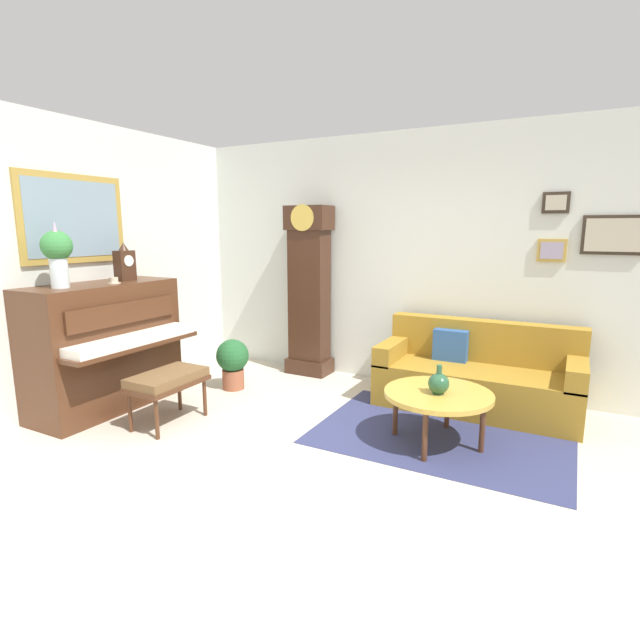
{
  "coord_description": "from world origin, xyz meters",
  "views": [
    {
      "loc": [
        1.78,
        -2.89,
        1.76
      ],
      "look_at": [
        -0.26,
        0.97,
        0.93
      ],
      "focal_mm": 27.16,
      "sensor_mm": 36.0,
      "label": 1
    }
  ],
  "objects_px": {
    "green_jug": "(439,383)",
    "teacup": "(114,281)",
    "couch": "(477,377)",
    "coffee_table": "(438,396)",
    "mantel_clock": "(125,263)",
    "potted_plant": "(233,361)",
    "grandfather_clock": "(309,295)",
    "piano": "(106,346)",
    "flower_vase": "(57,252)",
    "piano_bench": "(167,381)"
  },
  "relations": [
    {
      "from": "green_jug",
      "to": "teacup",
      "type": "bearing_deg",
      "value": -168.59
    },
    {
      "from": "couch",
      "to": "coffee_table",
      "type": "distance_m",
      "value": 1.04
    },
    {
      "from": "mantel_clock",
      "to": "potted_plant",
      "type": "relative_size",
      "value": 0.68
    },
    {
      "from": "grandfather_clock",
      "to": "coffee_table",
      "type": "height_order",
      "value": "grandfather_clock"
    },
    {
      "from": "piano",
      "to": "couch",
      "type": "distance_m",
      "value": 3.67
    },
    {
      "from": "piano",
      "to": "teacup",
      "type": "bearing_deg",
      "value": 24.82
    },
    {
      "from": "teacup",
      "to": "green_jug",
      "type": "relative_size",
      "value": 0.48
    },
    {
      "from": "couch",
      "to": "mantel_clock",
      "type": "bearing_deg",
      "value": -156.12
    },
    {
      "from": "flower_vase",
      "to": "potted_plant",
      "type": "height_order",
      "value": "flower_vase"
    },
    {
      "from": "coffee_table",
      "to": "piano",
      "type": "bearing_deg",
      "value": -167.22
    },
    {
      "from": "green_jug",
      "to": "potted_plant",
      "type": "relative_size",
      "value": 0.43
    },
    {
      "from": "teacup",
      "to": "green_jug",
      "type": "height_order",
      "value": "teacup"
    },
    {
      "from": "coffee_table",
      "to": "mantel_clock",
      "type": "xyz_separation_m",
      "value": [
        -3.1,
        -0.4,
        1.0
      ]
    },
    {
      "from": "couch",
      "to": "teacup",
      "type": "relative_size",
      "value": 16.38
    },
    {
      "from": "green_jug",
      "to": "potted_plant",
      "type": "distance_m",
      "value": 2.41
    },
    {
      "from": "piano",
      "to": "coffee_table",
      "type": "distance_m",
      "value": 3.19
    },
    {
      "from": "coffee_table",
      "to": "flower_vase",
      "type": "xyz_separation_m",
      "value": [
        -3.1,
        -1.11,
        1.14
      ]
    },
    {
      "from": "couch",
      "to": "flower_vase",
      "type": "xyz_separation_m",
      "value": [
        -3.23,
        -2.13,
        1.24
      ]
    },
    {
      "from": "flower_vase",
      "to": "green_jug",
      "type": "relative_size",
      "value": 2.42
    },
    {
      "from": "piano",
      "to": "green_jug",
      "type": "bearing_deg",
      "value": 11.99
    },
    {
      "from": "flower_vase",
      "to": "potted_plant",
      "type": "distance_m",
      "value": 2.03
    },
    {
      "from": "grandfather_clock",
      "to": "mantel_clock",
      "type": "xyz_separation_m",
      "value": [
        -1.19,
        -1.67,
        0.45
      ]
    },
    {
      "from": "piano_bench",
      "to": "green_jug",
      "type": "bearing_deg",
      "value": 16.76
    },
    {
      "from": "couch",
      "to": "mantel_clock",
      "type": "relative_size",
      "value": 5.0
    },
    {
      "from": "couch",
      "to": "teacup",
      "type": "distance_m",
      "value": 3.65
    },
    {
      "from": "green_jug",
      "to": "potted_plant",
      "type": "height_order",
      "value": "green_jug"
    },
    {
      "from": "piano",
      "to": "mantel_clock",
      "type": "height_order",
      "value": "mantel_clock"
    },
    {
      "from": "teacup",
      "to": "potted_plant",
      "type": "relative_size",
      "value": 0.21
    },
    {
      "from": "piano_bench",
      "to": "potted_plant",
      "type": "height_order",
      "value": "potted_plant"
    },
    {
      "from": "potted_plant",
      "to": "teacup",
      "type": "bearing_deg",
      "value": -122.03
    },
    {
      "from": "flower_vase",
      "to": "green_jug",
      "type": "height_order",
      "value": "flower_vase"
    },
    {
      "from": "flower_vase",
      "to": "teacup",
      "type": "height_order",
      "value": "flower_vase"
    },
    {
      "from": "piano",
      "to": "piano_bench",
      "type": "xyz_separation_m",
      "value": [
        0.83,
        -0.03,
        -0.22
      ]
    },
    {
      "from": "grandfather_clock",
      "to": "teacup",
      "type": "relative_size",
      "value": 17.5
    },
    {
      "from": "potted_plant",
      "to": "piano_bench",
      "type": "bearing_deg",
      "value": -84.85
    },
    {
      "from": "flower_vase",
      "to": "potted_plant",
      "type": "bearing_deg",
      "value": 62.98
    },
    {
      "from": "piano",
      "to": "flower_vase",
      "type": "bearing_deg",
      "value": -89.68
    },
    {
      "from": "piano",
      "to": "potted_plant",
      "type": "bearing_deg",
      "value": 54.56
    },
    {
      "from": "grandfather_clock",
      "to": "coffee_table",
      "type": "xyz_separation_m",
      "value": [
        1.91,
        -1.26,
        -0.55
      ]
    },
    {
      "from": "piano",
      "to": "teacup",
      "type": "relative_size",
      "value": 12.41
    },
    {
      "from": "potted_plant",
      "to": "couch",
      "type": "bearing_deg",
      "value": 15.56
    },
    {
      "from": "teacup",
      "to": "piano",
      "type": "bearing_deg",
      "value": -155.18
    },
    {
      "from": "piano",
      "to": "teacup",
      "type": "height_order",
      "value": "teacup"
    },
    {
      "from": "piano_bench",
      "to": "green_jug",
      "type": "relative_size",
      "value": 2.92
    },
    {
      "from": "green_jug",
      "to": "coffee_table",
      "type": "bearing_deg",
      "value": 101.79
    },
    {
      "from": "couch",
      "to": "potted_plant",
      "type": "distance_m",
      "value": 2.59
    },
    {
      "from": "grandfather_clock",
      "to": "green_jug",
      "type": "height_order",
      "value": "grandfather_clock"
    },
    {
      "from": "piano",
      "to": "piano_bench",
      "type": "height_order",
      "value": "piano"
    },
    {
      "from": "piano_bench",
      "to": "mantel_clock",
      "type": "bearing_deg",
      "value": 158.56
    },
    {
      "from": "piano",
      "to": "green_jug",
      "type": "relative_size",
      "value": 6.0
    }
  ]
}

